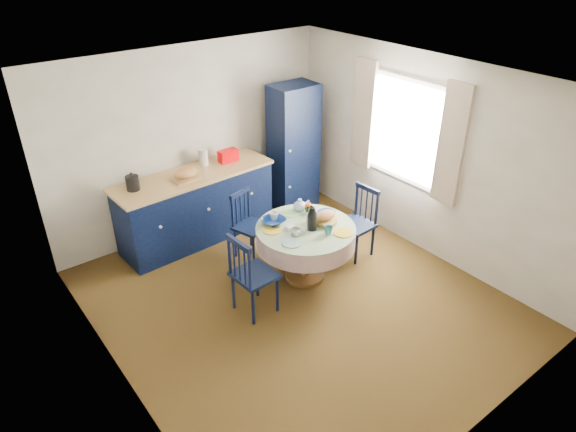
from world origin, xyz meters
name	(u,v)px	position (x,y,z in m)	size (l,w,h in m)	color
floor	(297,301)	(0.00, 0.00, 0.00)	(4.50, 4.50, 0.00)	black
ceiling	(299,83)	(0.00, 0.00, 2.50)	(4.50, 4.50, 0.00)	white
wall_back	(192,141)	(0.00, 2.25, 1.25)	(4.00, 0.02, 2.50)	silver
wall_left	(107,276)	(-2.00, 0.00, 1.25)	(0.02, 4.50, 2.50)	silver
wall_right	(425,157)	(2.00, 0.00, 1.25)	(0.02, 4.50, 2.50)	silver
window	(406,130)	(1.95, 0.30, 1.52)	(0.10, 1.74, 1.45)	white
kitchen_counter	(196,206)	(-0.20, 1.90, 0.49)	(2.16, 0.75, 1.19)	black
pantry_cabinet	(293,148)	(1.41, 1.85, 0.93)	(0.66, 0.48, 1.85)	black
dining_table	(306,236)	(0.37, 0.30, 0.58)	(1.16, 1.16, 0.98)	#543418
chair_left	(251,274)	(-0.50, 0.17, 0.50)	(0.44, 0.46, 0.98)	black
chair_far	(249,224)	(0.13, 1.13, 0.44)	(0.48, 0.47, 0.88)	black
chair_right	(358,222)	(1.23, 0.30, 0.47)	(0.42, 0.44, 0.92)	black
mug_a	(296,232)	(0.16, 0.24, 0.74)	(0.11, 0.11, 0.09)	silver
mug_b	(328,230)	(0.47, 0.03, 0.75)	(0.10, 0.10, 0.10)	#2C6B69
mug_c	(309,210)	(0.61, 0.54, 0.74)	(0.11, 0.11, 0.09)	black
mug_d	(274,216)	(0.18, 0.67, 0.75)	(0.11, 0.11, 0.10)	silver
cobalt_bowl	(273,221)	(0.12, 0.60, 0.73)	(0.27, 0.27, 0.07)	navy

